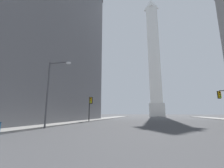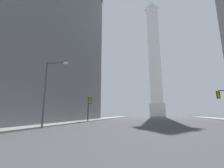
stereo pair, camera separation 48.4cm
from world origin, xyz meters
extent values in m
cube|color=gray|center=(-16.24, 27.73, 0.07)|extent=(5.00, 92.43, 0.15)
cube|color=slate|center=(-27.72, 22.35, 19.10)|extent=(22.51, 37.92, 38.20)
cube|color=silver|center=(0.00, 77.03, 3.16)|extent=(7.25, 7.25, 6.32)
cube|color=white|center=(0.00, 77.03, 32.48)|extent=(5.80, 5.80, 52.30)
pyramid|color=white|center=(0.00, 77.03, 61.82)|extent=(5.80, 5.80, 6.38)
cube|color=#E5B20F|center=(9.23, 28.83, 4.72)|extent=(0.38, 0.38, 1.10)
cube|color=black|center=(9.21, 29.01, 4.72)|extent=(0.58, 0.10, 1.32)
sphere|color=#410907|center=(9.25, 28.64, 5.06)|extent=(0.22, 0.22, 0.22)
sphere|color=#483506|center=(9.25, 28.64, 4.72)|extent=(0.22, 0.22, 0.22)
sphere|color=green|center=(9.25, 28.64, 4.38)|extent=(0.22, 0.22, 0.22)
cylinder|color=black|center=(-14.03, 27.24, 2.42)|extent=(0.18, 0.18, 4.83)
cylinder|color=#262626|center=(-14.03, 27.24, 0.05)|extent=(0.40, 0.40, 0.10)
cube|color=#E5B20F|center=(-13.74, 27.24, 4.13)|extent=(0.35, 0.35, 1.10)
cube|color=black|center=(-13.74, 27.42, 4.13)|extent=(0.58, 0.05, 1.32)
sphere|color=#410907|center=(-13.75, 27.05, 4.48)|extent=(0.22, 0.22, 0.22)
sphere|color=#483506|center=(-13.75, 27.05, 4.13)|extent=(0.22, 0.22, 0.22)
sphere|color=green|center=(-13.75, 27.05, 3.79)|extent=(0.22, 0.22, 0.22)
cylinder|color=#4C4C51|center=(-13.48, 14.03, 3.78)|extent=(0.20, 0.20, 7.56)
cylinder|color=#4C4C51|center=(-12.23, 14.03, 7.41)|extent=(2.49, 0.12, 0.12)
sphere|color=#4C4C51|center=(-13.48, 14.03, 7.41)|extent=(0.20, 0.20, 0.20)
ellipsoid|color=silver|center=(-10.99, 14.03, 7.29)|extent=(0.64, 0.36, 0.26)
camera|label=1|loc=(-1.90, -0.46, 1.65)|focal=24.00mm
camera|label=2|loc=(-1.43, -0.34, 1.65)|focal=24.00mm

